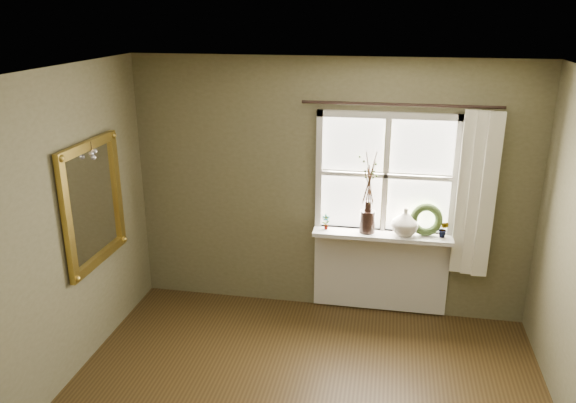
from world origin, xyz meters
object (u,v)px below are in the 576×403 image
(cream_vase, at_px, (405,222))
(gilt_mirror, at_px, (93,203))
(dark_jug, at_px, (367,222))
(wreath, at_px, (426,223))

(cream_vase, relative_size, gilt_mirror, 0.24)
(dark_jug, relative_size, cream_vase, 0.81)
(wreath, bearing_deg, dark_jug, 173.04)
(gilt_mirror, bearing_deg, dark_jug, 21.67)
(dark_jug, xyz_separation_m, gilt_mirror, (-2.36, -0.94, 0.36))
(cream_vase, bearing_deg, dark_jug, 180.00)
(dark_jug, bearing_deg, cream_vase, 0.00)
(cream_vase, height_order, wreath, wreath)
(cream_vase, distance_m, gilt_mirror, 2.90)
(dark_jug, bearing_deg, wreath, 4.07)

